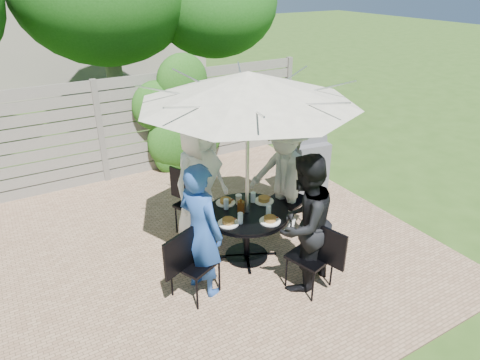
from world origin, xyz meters
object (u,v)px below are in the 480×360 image
umbrella (248,88)px  person_left (201,231)px  chair_back (195,215)px  chair_front (310,269)px  glass_back (226,204)px  glass_front (269,211)px  glass_right (253,197)px  plate_back (226,202)px  syrup_jug (241,207)px  person_back (200,180)px  chair_right (288,210)px  patio_table (247,226)px  bbq_grill (304,165)px  glass_left (240,218)px  person_front (304,224)px  coffee_cup (239,200)px  person_right (284,178)px  plate_front (270,220)px  plate_left (228,222)px  plate_right (264,200)px  chair_left (194,275)px

umbrella → person_left: umbrella is taller
chair_back → person_left: 1.38m
chair_front → glass_back: 1.32m
glass_front → glass_right: size_ratio=1.00×
person_left → glass_front: person_left is taller
person_left → glass_right: 1.10m
plate_back → syrup_jug: size_ratio=1.62×
person_back → chair_right: bearing=-40.7°
patio_table → bbq_grill: bbq_grill is taller
glass_back → glass_left: bearing=-93.0°
person_back → chair_right: 1.41m
person_front → person_left: bearing=-45.0°
chair_right → coffee_cup: bearing=-14.4°
patio_table → glass_right: size_ratio=9.68×
chair_right → glass_back: bearing=-13.8°
chair_right → person_back: bearing=-40.8°
person_front → plate_back: size_ratio=6.52×
chair_right → person_right: size_ratio=0.56×
umbrella → chair_back: 2.22m
syrup_jug → bbq_grill: (1.73, 0.91, -0.16)m
umbrella → plate_front: size_ratio=12.53×
person_front → plate_left: bearing=-66.6°
chair_front → coffee_cup: size_ratio=7.67×
patio_table → coffee_cup: 0.36m
plate_left → glass_right: (0.55, 0.31, 0.05)m
coffee_cup → glass_right: bearing=-15.8°
person_right → glass_back: size_ratio=12.39×
person_back → patio_table: bearing=-90.0°
patio_table → bbq_grill: 1.91m
person_back → person_front: bearing=-90.0°
chair_right → person_right: person_right is taller
plate_left → plate_front: (0.46, -0.22, 0.00)m
plate_front → glass_left: glass_left is taller
plate_front → person_front: bearing=-70.0°
umbrella → plate_right: umbrella is taller
person_right → plate_front: 0.92m
chair_front → plate_front: size_ratio=3.54×
patio_table → plate_back: bearing=110.0°
person_left → person_right: (1.56, 0.57, 0.04)m
chair_back → chair_left: chair_left is taller
plate_back → plate_right: size_ratio=1.00×
chair_front → chair_right: size_ratio=0.95×
chair_right → plate_left: size_ratio=3.74×
chair_left → plate_right: (1.25, 0.45, 0.43)m
person_front → bbq_grill: size_ratio=1.26×
person_front → plate_right: (0.05, 0.90, -0.13)m
syrup_jug → chair_back: bearing=106.3°
person_back → person_left: bearing=-135.0°
person_front → glass_back: person_front is taller
chair_left → syrup_jug: (0.83, 0.36, 0.49)m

